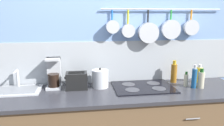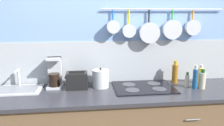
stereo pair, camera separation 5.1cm
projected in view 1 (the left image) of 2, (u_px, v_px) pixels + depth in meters
wall_back at (113, 49)px, 2.49m from camera, size 7.20×0.16×2.60m
countertop at (118, 93)px, 2.22m from camera, size 2.66×0.66×0.03m
sink_basin at (15, 90)px, 2.22m from camera, size 0.50×0.32×0.20m
coffee_maker at (54, 75)px, 2.32m from camera, size 0.16×0.18×0.32m
toaster at (77, 81)px, 2.28m from camera, size 0.24×0.15×0.18m
kettle at (100, 79)px, 2.34m from camera, size 0.18×0.18×0.21m
cooktop at (143, 87)px, 2.34m from camera, size 0.63×0.46×0.01m
bottle_vinegar at (174, 73)px, 2.50m from camera, size 0.07×0.07×0.26m
bottle_hot_sauce at (186, 80)px, 2.36m from camera, size 0.05×0.05×0.16m
bottle_olive_oil at (194, 78)px, 2.31m from camera, size 0.05×0.05×0.25m
bottle_dish_soap at (201, 79)px, 2.31m from camera, size 0.07×0.07×0.21m
bottle_sesame_oil at (199, 75)px, 2.49m from camera, size 0.07×0.07×0.21m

